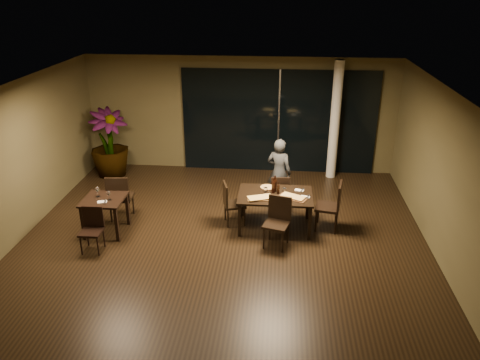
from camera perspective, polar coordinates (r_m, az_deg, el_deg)
The scene contains 33 objects.
ground at distance 9.20m, azimuth -2.20°, elevation -7.87°, with size 8.00×8.00×0.00m, color black.
wall_back at distance 12.33m, azimuth 0.07°, elevation 8.02°, with size 8.00×0.10×3.00m, color #4E4729.
wall_front at distance 5.09m, azimuth -8.44°, elevation -17.00°, with size 8.00×0.10×3.00m, color #4E4729.
wall_left at distance 9.88m, azimuth -26.36°, elevation 1.52°, with size 0.10×8.00×3.00m, color #4E4729.
wall_right at distance 8.97m, azimuth 24.25°, elevation -0.18°, with size 0.10×8.00×3.00m, color #4E4729.
ceiling at distance 8.06m, azimuth -2.53°, elevation 10.81°, with size 8.00×8.00×0.04m, color silver.
window_panel at distance 12.24m, azimuth 4.73°, elevation 7.09°, with size 5.00×0.06×2.70m, color black.
column at distance 11.98m, azimuth 11.49°, elevation 7.08°, with size 0.24×0.24×3.00m, color silver.
main_table at distance 9.52m, azimuth 4.33°, elevation -2.16°, with size 1.50×1.00×0.75m.
side_table at distance 9.73m, azimuth -16.21°, elevation -2.85°, with size 0.80×0.80×0.75m.
chair_main_far at distance 10.23m, azimuth 4.86°, elevation -1.45°, with size 0.43×0.43×0.88m.
chair_main_near at distance 8.99m, azimuth 4.63°, elevation -4.74°, with size 0.56×0.56×0.98m.
chair_main_left at distance 9.71m, azimuth -1.13°, elevation -2.62°, with size 0.53×0.53×0.92m.
chair_main_right at distance 9.65m, azimuth 11.20°, elevation -2.86°, with size 0.56×0.56×1.03m.
chair_side_far at distance 10.15m, azimuth -14.46°, elevation -1.83°, with size 0.52×0.52×1.03m.
chair_side_near at distance 9.26m, azimuth -17.57°, elevation -5.45°, with size 0.40×0.40×0.85m.
diner at distance 10.50m, azimuth 4.78°, elevation 0.97°, with size 0.53×0.35×1.56m, color #2C2E31.
potted_plant at distance 12.48m, azimuth -15.65°, elevation 4.34°, with size 0.96×0.96×1.76m, color #1B4B19.
pizza_board_left at distance 9.28m, azimuth 2.49°, elevation -2.26°, with size 0.52×0.26×0.01m, color #493017.
pizza_board_right at distance 9.37m, azimuth 6.47°, elevation -2.13°, with size 0.57×0.28×0.01m, color #402714.
oblong_pizza_left at distance 9.28m, azimuth 2.49°, elevation -2.16°, with size 0.47×0.22×0.02m, color maroon, non-canonical shape.
oblong_pizza_right at distance 9.37m, azimuth 6.47°, elevation -2.04°, with size 0.46×0.21×0.02m, color maroon, non-canonical shape.
round_pizza at distance 9.78m, azimuth 3.35°, elevation -0.90°, with size 0.28×0.28×0.01m, color red.
bottle_a at distance 9.50m, azimuth 4.09°, elevation -0.66°, with size 0.07×0.07×0.32m, color black, non-canonical shape.
bottle_b at distance 9.48m, azimuth 4.68°, elevation -0.97°, with size 0.05×0.05×0.25m, color black, non-canonical shape.
bottle_c at distance 9.55m, azimuth 4.28°, elevation -0.44°, with size 0.08×0.08×0.34m, color black, non-canonical shape.
tumbler_left at distance 9.57m, azimuth 3.13°, elevation -1.18°, with size 0.08×0.08×0.09m, color white.
tumbler_right at distance 9.58m, azimuth 5.43°, elevation -1.24°, with size 0.08×0.08×0.09m, color white.
napkin_near at distance 9.43m, azimuth 7.94°, elevation -2.06°, with size 0.18×0.10×0.01m, color white.
napkin_far at distance 9.70m, azimuth 7.23°, elevation -1.25°, with size 0.18×0.10×0.01m, color white.
wine_glass_a at distance 9.75m, azimuth -16.97°, elevation -1.42°, with size 0.09×0.09×0.20m, color white, non-canonical shape.
wine_glass_b at distance 9.56m, azimuth -15.70°, elevation -1.83°, with size 0.08×0.08×0.18m, color white, non-canonical shape.
side_napkin at distance 9.52m, azimuth -16.46°, elevation -2.58°, with size 0.18×0.11×0.01m, color white.
Camera 1 is at (1.06, -7.79, 4.78)m, focal length 35.00 mm.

